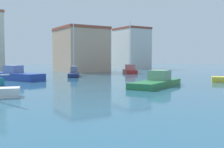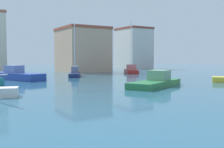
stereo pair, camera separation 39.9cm
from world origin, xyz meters
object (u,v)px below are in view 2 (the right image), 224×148
at_px(sailboat_red_outer_mooring, 131,70).
at_px(sailboat_navy_far_right, 75,73).
at_px(motorboat_green_distant_east, 156,82).
at_px(motorboat_blue_far_left, 16,75).

distance_m(sailboat_red_outer_mooring, sailboat_navy_far_right, 11.84).
relative_size(sailboat_red_outer_mooring, sailboat_navy_far_right, 1.19).
xyz_separation_m(sailboat_navy_far_right, motorboat_green_distant_east, (1.20, -16.65, -0.09)).
height_order(sailboat_red_outer_mooring, motorboat_blue_far_left, sailboat_red_outer_mooring).
distance_m(sailboat_red_outer_mooring, motorboat_green_distant_east, 21.57).
distance_m(sailboat_navy_far_right, motorboat_green_distant_east, 16.69).
relative_size(motorboat_blue_far_left, sailboat_navy_far_right, 1.16).
bearing_deg(motorboat_blue_far_left, motorboat_green_distant_east, -57.12).
bearing_deg(sailboat_red_outer_mooring, sailboat_navy_far_right, -169.13).
height_order(motorboat_blue_far_left, sailboat_navy_far_right, sailboat_navy_far_right).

